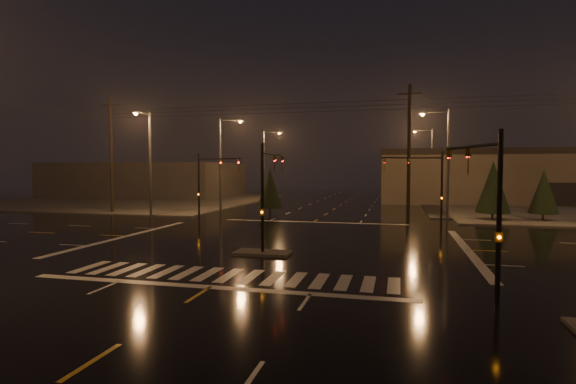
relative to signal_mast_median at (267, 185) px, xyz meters
name	(u,v)px	position (x,y,z in m)	size (l,w,h in m)	color
ground	(281,242)	(0.00, 3.07, -3.75)	(140.00, 140.00, 0.00)	black
sidewalk_nw	(132,200)	(-30.00, 33.07, -3.69)	(36.00, 36.00, 0.12)	#403E39
median_island	(263,253)	(0.00, -0.93, -3.68)	(3.00, 1.60, 0.15)	#403E39
crosswalk	(229,275)	(0.00, -5.93, -3.75)	(15.00, 2.60, 0.01)	beige
stop_bar_near	(210,287)	(0.00, -7.93, -3.75)	(16.00, 0.50, 0.01)	beige
stop_bar_far	(313,222)	(0.00, 14.07, -3.75)	(16.00, 0.50, 0.01)	beige
commercial_block	(146,179)	(-35.00, 45.07, -0.95)	(30.00, 18.00, 5.60)	#423C3A
signal_mast_median	(267,185)	(0.00, 0.00, 0.00)	(0.25, 4.59, 6.00)	black
signal_mast_ne	(429,179)	(9.50, 13.21, 0.04)	(4.84, 1.86, 6.00)	black
signal_mast_nw	(207,178)	(-9.50, 13.21, 0.04)	(4.84, 1.86, 6.00)	black
signal_mast_se	(487,195)	(10.23, -6.68, -0.04)	(1.55, 3.87, 6.00)	black
streetlight_1	(223,158)	(-11.18, 21.07, 2.05)	(2.77, 0.32, 10.00)	#38383A
streetlight_2	(266,160)	(-11.18, 37.07, 2.05)	(2.77, 0.32, 10.00)	#38383A
streetlight_3	(445,156)	(11.18, 19.07, 2.05)	(2.77, 0.32, 10.00)	#38383A
streetlight_4	(430,160)	(11.18, 39.07, 2.05)	(2.77, 0.32, 10.00)	#38383A
streetlight_5	(148,156)	(-16.00, 14.26, 2.05)	(0.32, 2.77, 10.00)	#38383A
utility_pole_0	(111,154)	(-22.00, 17.07, 2.38)	(2.20, 0.32, 12.00)	black
utility_pole_1	(409,152)	(8.00, 17.07, 2.38)	(2.20, 0.32, 12.00)	black
conifer_0	(493,187)	(15.36, 19.21, -0.74)	(2.97, 2.97, 5.33)	black
conifer_1	(544,192)	(19.51, 19.39, -1.11)	(2.48, 2.48, 4.58)	black
conifer_3	(270,188)	(-5.44, 19.29, -1.04)	(2.58, 2.58, 4.74)	black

